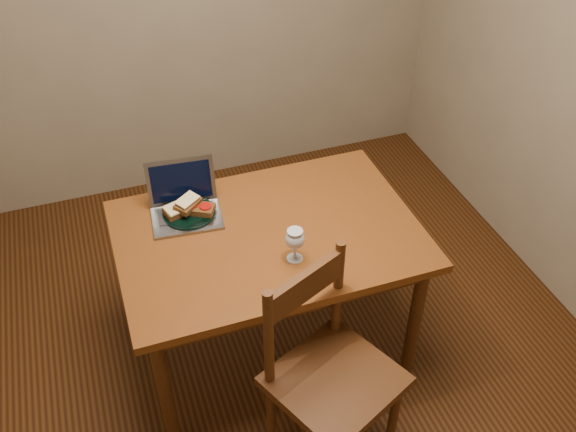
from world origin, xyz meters
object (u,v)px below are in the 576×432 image
object	(u,v)px
plate	(189,214)
chair	(331,367)
laptop	(184,201)
table	(269,246)
milk_glass	(295,245)

from	to	relation	value
plate	chair	bearing A→B (deg)	-67.21
chair	laptop	distance (m)	0.98
table	chair	xyz separation A→B (m)	(0.05, -0.61, -0.12)
plate	table	bearing A→B (deg)	-36.83
chair	plate	xyz separation A→B (m)	(-0.35, 0.83, 0.22)
chair	milk_glass	distance (m)	0.50
laptop	milk_glass	bearing A→B (deg)	-46.75
table	laptop	world-z (taller)	laptop
plate	laptop	bearing A→B (deg)	104.37
plate	laptop	xyz separation A→B (m)	(-0.01, 0.04, 0.05)
chair	plate	size ratio (longest dim) A/B	2.54
table	chair	world-z (taller)	chair
table	plate	distance (m)	0.38
table	chair	bearing A→B (deg)	-85.08
milk_glass	chair	bearing A→B (deg)	-89.87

